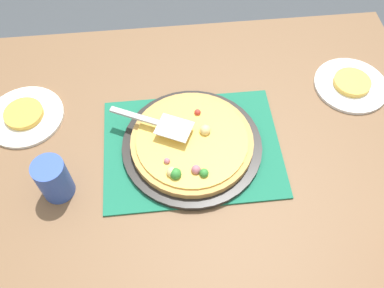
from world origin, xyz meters
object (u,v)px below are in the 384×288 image
(plate_near_left, at_px, (351,85))
(pizza_server, at_px, (157,123))
(cup_far, at_px, (54,179))
(served_slice_left, at_px, (352,82))
(served_slice_right, at_px, (24,114))
(plate_far_right, at_px, (25,116))
(pizza_pan, at_px, (192,145))
(pizza, at_px, (192,142))

(plate_near_left, distance_m, pizza_server, 0.61)
(pizza_server, bearing_deg, cup_far, -152.52)
(served_slice_left, height_order, served_slice_right, same)
(plate_far_right, bearing_deg, pizza_server, -16.31)
(plate_near_left, height_order, plate_far_right, same)
(pizza_pan, relative_size, served_slice_left, 3.45)
(plate_near_left, xyz_separation_m, served_slice_right, (-0.97, -0.02, 0.01))
(served_slice_right, distance_m, pizza_server, 0.40)
(pizza, bearing_deg, pizza_pan, 77.67)
(pizza_server, bearing_deg, served_slice_left, 12.42)
(cup_far, relative_size, pizza_server, 0.53)
(plate_near_left, distance_m, served_slice_left, 0.01)
(served_slice_left, relative_size, served_slice_right, 1.00)
(pizza_pan, xyz_separation_m, pizza, (-0.00, -0.00, 0.02))
(cup_far, bearing_deg, pizza_pan, 15.01)
(pizza_pan, distance_m, plate_far_right, 0.49)
(pizza_pan, height_order, served_slice_left, served_slice_left)
(pizza, distance_m, served_slice_right, 0.49)
(pizza, distance_m, plate_far_right, 0.49)
(pizza_pan, relative_size, served_slice_right, 3.45)
(pizza, relative_size, plate_near_left, 1.50)
(pizza, xyz_separation_m, pizza_server, (-0.09, 0.05, 0.04))
(pizza, xyz_separation_m, cup_far, (-0.35, -0.09, 0.03))
(plate_near_left, xyz_separation_m, served_slice_left, (0.00, 0.00, 0.01))
(pizza_pan, distance_m, cup_far, 0.37)
(plate_far_right, height_order, served_slice_right, served_slice_right)
(pizza_server, bearing_deg, plate_near_left, 12.42)
(plate_near_left, relative_size, served_slice_right, 2.00)
(pizza_pan, distance_m, pizza, 0.02)
(cup_far, bearing_deg, served_slice_right, 114.93)
(pizza, distance_m, plate_near_left, 0.53)
(plate_far_right, bearing_deg, served_slice_left, 1.12)
(served_slice_left, bearing_deg, served_slice_right, -178.88)
(pizza_pan, relative_size, plate_near_left, 1.73)
(cup_far, bearing_deg, plate_near_left, 17.37)
(plate_near_left, bearing_deg, pizza_server, -167.58)
(cup_far, bearing_deg, served_slice_left, 17.37)
(pizza_pan, relative_size, pizza, 1.15)
(served_slice_left, xyz_separation_m, pizza_server, (-0.59, -0.13, 0.05))
(plate_near_left, relative_size, cup_far, 1.83)
(cup_far, bearing_deg, pizza_server, 27.48)
(cup_far, bearing_deg, pizza, 14.65)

